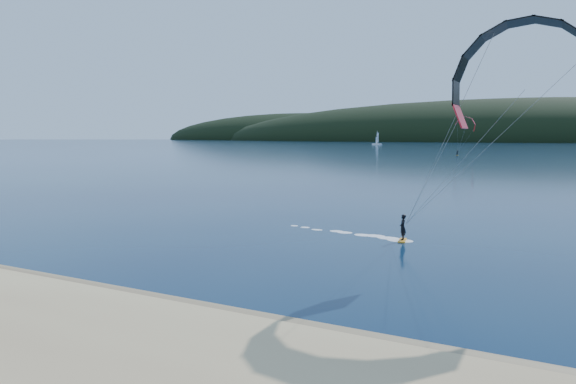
{
  "coord_description": "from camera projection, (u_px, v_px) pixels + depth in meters",
  "views": [
    {
      "loc": [
        17.07,
        -13.57,
        7.9
      ],
      "look_at": [
        4.78,
        10.0,
        5.0
      ],
      "focal_mm": 32.47,
      "sensor_mm": 36.0,
      "label": 1
    }
  ],
  "objects": [
    {
      "name": "ground",
      "position": [
        65.0,
        335.0,
        20.66
      ],
      "size": [
        1800.0,
        1800.0,
        0.0
      ],
      "primitive_type": "plane",
      "color": "#071A38",
      "rests_on": "ground"
    },
    {
      "name": "wet_sand",
      "position": [
        145.0,
        302.0,
        24.63
      ],
      "size": [
        220.0,
        2.5,
        0.1
      ],
      "color": "#80654A",
      "rests_on": "ground"
    },
    {
      "name": "headland",
      "position": [
        546.0,
        141.0,
        677.32
      ],
      "size": [
        1200.0,
        310.0,
        140.0
      ],
      "color": "black",
      "rests_on": "ground"
    },
    {
      "name": "kitesurfer_near",
      "position": [
        518.0,
        95.0,
        30.89
      ],
      "size": [
        23.35,
        7.18,
        14.68
      ],
      "color": "orange",
      "rests_on": "ground"
    },
    {
      "name": "kitesurfer_far",
      "position": [
        465.0,
        127.0,
        197.63
      ],
      "size": [
        8.12,
        7.92,
        14.17
      ],
      "color": "orange",
      "rests_on": "ground"
    },
    {
      "name": "sailboat",
      "position": [
        377.0,
        144.0,
        425.75
      ],
      "size": [
        8.48,
        5.27,
        11.8
      ],
      "color": "white",
      "rests_on": "ground"
    }
  ]
}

